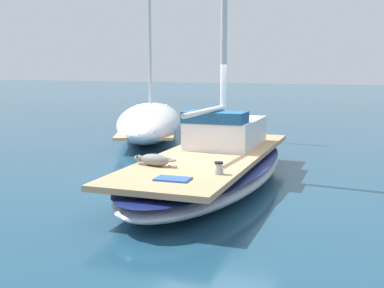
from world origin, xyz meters
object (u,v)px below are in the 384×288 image
(moored_boat_port_side, at_px, (150,120))
(deck_winch, at_px, (219,168))
(sailboat_main, at_px, (211,169))
(coiled_rope, at_px, (167,159))
(deck_towel, at_px, (173,179))
(dog_grey, at_px, (153,160))

(moored_boat_port_side, bearing_deg, deck_winch, -54.98)
(sailboat_main, relative_size, deck_winch, 35.08)
(coiled_rope, xyz_separation_m, moored_boat_port_side, (-3.96, 6.79, -0.09))
(coiled_rope, bearing_deg, deck_winch, -29.65)
(deck_towel, relative_size, moored_boat_port_side, 0.07)
(dog_grey, distance_m, deck_towel, 1.22)
(dog_grey, xyz_separation_m, deck_winch, (1.35, -0.20, -0.01))
(coiled_rope, bearing_deg, deck_towel, -61.21)
(deck_towel, bearing_deg, coiled_rope, 118.79)
(moored_boat_port_side, bearing_deg, coiled_rope, -59.74)
(sailboat_main, bearing_deg, coiled_rope, -116.34)
(deck_towel, bearing_deg, sailboat_main, 96.66)
(dog_grey, bearing_deg, deck_towel, -47.68)
(sailboat_main, bearing_deg, dog_grey, -108.54)
(dog_grey, xyz_separation_m, deck_towel, (0.82, -0.90, -0.09))
(coiled_rope, height_order, moored_boat_port_side, moored_boat_port_side)
(deck_winch, relative_size, coiled_rope, 0.65)
(sailboat_main, relative_size, coiled_rope, 22.73)
(dog_grey, bearing_deg, coiled_rope, 87.79)
(coiled_rope, relative_size, deck_towel, 0.58)
(sailboat_main, height_order, deck_winch, deck_winch)
(dog_grey, distance_m, coiled_rope, 0.56)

